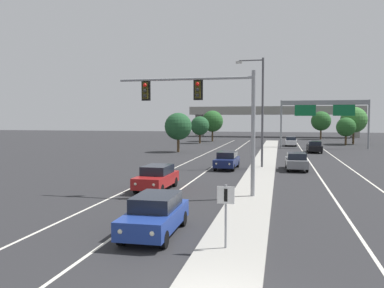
# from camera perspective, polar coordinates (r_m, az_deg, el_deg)

# --- Properties ---
(median_island) EXTENTS (2.40, 110.00, 0.15)m
(median_island) POSITION_cam_1_polar(r_m,az_deg,el_deg) (27.37, 9.21, -5.89)
(median_island) COLOR #9E9B93
(median_island) RESTS_ON ground
(lane_stripe_oncoming_center) EXTENTS (0.14, 100.00, 0.01)m
(lane_stripe_oncoming_center) POSITION_cam_1_polar(r_m,az_deg,el_deg) (34.83, 2.16, -3.91)
(lane_stripe_oncoming_center) COLOR silver
(lane_stripe_oncoming_center) RESTS_ON ground
(lane_stripe_receding_center) EXTENTS (0.14, 100.00, 0.01)m
(lane_stripe_receding_center) POSITION_cam_1_polar(r_m,az_deg,el_deg) (34.40, 17.79, -4.18)
(lane_stripe_receding_center) COLOR silver
(lane_stripe_receding_center) RESTS_ON ground
(edge_stripe_left) EXTENTS (0.14, 100.00, 0.01)m
(edge_stripe_left) POSITION_cam_1_polar(r_m,az_deg,el_deg) (35.58, -3.08, -3.75)
(edge_stripe_left) COLOR silver
(edge_stripe_left) RESTS_ON ground
(edge_stripe_right) EXTENTS (0.14, 100.00, 0.01)m
(edge_stripe_right) POSITION_cam_1_polar(r_m,az_deg,el_deg) (34.85, 23.22, -4.20)
(edge_stripe_right) COLOR silver
(edge_stripe_right) RESTS_ON ground
(overhead_signal_mast) EXTENTS (8.19, 0.44, 7.20)m
(overhead_signal_mast) POSITION_cam_1_polar(r_m,az_deg,el_deg) (23.08, 2.41, 5.52)
(overhead_signal_mast) COLOR gray
(overhead_signal_mast) RESTS_ON median_island
(median_sign_post) EXTENTS (0.60, 0.10, 2.20)m
(median_sign_post) POSITION_cam_1_polar(r_m,az_deg,el_deg) (13.71, 4.92, -9.07)
(median_sign_post) COLOR gray
(median_sign_post) RESTS_ON median_island
(street_lamp_median) EXTENTS (2.58, 0.28, 10.00)m
(street_lamp_median) POSITION_cam_1_polar(r_m,az_deg,el_deg) (36.75, 9.85, 5.48)
(street_lamp_median) COLOR #4C4C51
(street_lamp_median) RESTS_ON median_island
(car_oncoming_blue) EXTENTS (1.88, 4.49, 1.58)m
(car_oncoming_blue) POSITION_cam_1_polar(r_m,az_deg,el_deg) (15.94, -5.36, -10.09)
(car_oncoming_blue) COLOR navy
(car_oncoming_blue) RESTS_ON ground
(car_oncoming_red) EXTENTS (1.89, 4.50, 1.58)m
(car_oncoming_red) POSITION_cam_1_polar(r_m,az_deg,el_deg) (25.62, -5.14, -4.83)
(car_oncoming_red) COLOR maroon
(car_oncoming_red) RESTS_ON ground
(car_oncoming_navy) EXTENTS (1.93, 4.51, 1.58)m
(car_oncoming_navy) POSITION_cam_1_polar(r_m,az_deg,el_deg) (36.18, 5.09, -2.34)
(car_oncoming_navy) COLOR #141E4C
(car_oncoming_navy) RESTS_ON ground
(car_receding_grey) EXTENTS (1.90, 4.50, 1.58)m
(car_receding_grey) POSITION_cam_1_polar(r_m,az_deg,el_deg) (36.48, 14.90, -2.40)
(car_receding_grey) COLOR slate
(car_receding_grey) RESTS_ON ground
(car_receding_black) EXTENTS (1.83, 4.47, 1.58)m
(car_receding_black) POSITION_cam_1_polar(r_m,az_deg,el_deg) (55.86, 17.32, -0.36)
(car_receding_black) COLOR black
(car_receding_black) RESTS_ON ground
(car_receding_white) EXTENTS (1.87, 4.49, 1.58)m
(car_receding_white) POSITION_cam_1_polar(r_m,az_deg,el_deg) (68.22, 14.15, 0.40)
(car_receding_white) COLOR silver
(car_receding_white) RESTS_ON ground
(highway_sign_gantry) EXTENTS (13.28, 0.42, 7.50)m
(highway_sign_gantry) POSITION_cam_1_polar(r_m,az_deg,el_deg) (64.51, 18.63, 4.88)
(highway_sign_gantry) COLOR gray
(highway_sign_gantry) RESTS_ON ground
(overpass_bridge) EXTENTS (42.40, 6.40, 7.65)m
(overpass_bridge) POSITION_cam_1_polar(r_m,az_deg,el_deg) (101.27, 11.82, 4.28)
(overpass_bridge) COLOR gray
(overpass_bridge) RESTS_ON ground
(tree_far_left_b) EXTENTS (4.33, 4.33, 6.27)m
(tree_far_left_b) POSITION_cam_1_polar(r_m,az_deg,el_deg) (79.99, 2.98, 3.32)
(tree_far_left_b) COLOR #4C3823
(tree_far_left_b) RESTS_ON ground
(tree_far_left_a) EXTENTS (3.75, 3.75, 5.43)m
(tree_far_left_a) POSITION_cam_1_polar(r_m,az_deg,el_deg) (54.24, -2.01, 2.56)
(tree_far_left_a) COLOR #4C3823
(tree_far_left_a) RESTS_ON ground
(tree_far_right_c) EXTENTS (3.34, 3.34, 4.83)m
(tree_far_right_c) POSITION_cam_1_polar(r_m,az_deg,el_deg) (73.64, 21.43, 2.30)
(tree_far_right_c) COLOR #4C3823
(tree_far_right_c) RESTS_ON ground
(tree_far_left_c) EXTENTS (3.49, 3.49, 5.06)m
(tree_far_left_c) POSITION_cam_1_polar(r_m,az_deg,el_deg) (73.35, 1.15, 2.67)
(tree_far_left_c) COLOR #4C3823
(tree_far_left_c) RESTS_ON ground
(tree_far_right_a) EXTENTS (4.33, 4.33, 6.26)m
(tree_far_right_a) POSITION_cam_1_polar(r_m,az_deg,el_deg) (92.19, 18.20, 3.19)
(tree_far_right_a) COLOR #4C3823
(tree_far_right_a) RESTS_ON ground
(tree_far_right_b) EXTENTS (4.66, 4.66, 6.75)m
(tree_far_right_b) POSITION_cam_1_polar(r_m,az_deg,el_deg) (76.70, 22.40, 3.26)
(tree_far_right_b) COLOR #4C3823
(tree_far_right_b) RESTS_ON ground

